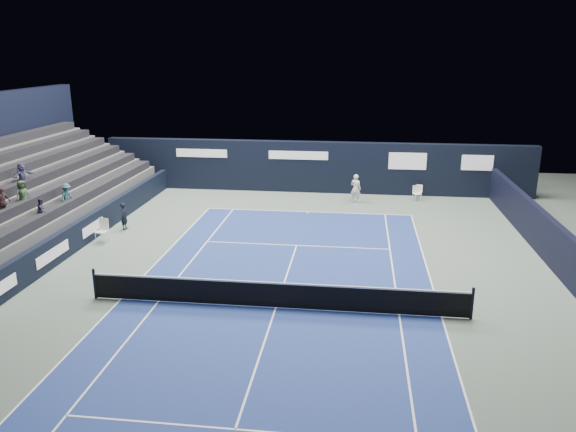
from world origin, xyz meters
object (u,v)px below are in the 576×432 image
(folding_chair_back_a, at_px, (419,189))
(tennis_net, at_px, (276,294))
(tennis_player, at_px, (356,188))
(line_judge_chair, at_px, (103,229))
(folding_chair_back_b, at_px, (416,192))

(folding_chair_back_a, height_order, tennis_net, tennis_net)
(tennis_player, bearing_deg, tennis_net, -100.02)
(tennis_player, bearing_deg, line_judge_chair, -143.36)
(folding_chair_back_a, distance_m, folding_chair_back_b, 0.63)
(folding_chair_back_a, xyz_separation_m, tennis_net, (-6.23, -15.67, -0.03))
(folding_chair_back_a, distance_m, tennis_net, 16.87)
(folding_chair_back_b, bearing_deg, tennis_net, -134.10)
(tennis_net, bearing_deg, line_judge_chair, 146.40)
(folding_chair_back_b, distance_m, tennis_player, 3.61)
(line_judge_chair, distance_m, tennis_net, 10.56)
(line_judge_chair, bearing_deg, tennis_net, -22.99)
(tennis_net, height_order, tennis_player, tennis_player)
(folding_chair_back_a, xyz_separation_m, tennis_player, (-3.71, -1.42, 0.28))
(folding_chair_back_b, xyz_separation_m, line_judge_chair, (-14.81, -9.24, 0.11))
(folding_chair_back_b, height_order, tennis_net, tennis_net)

